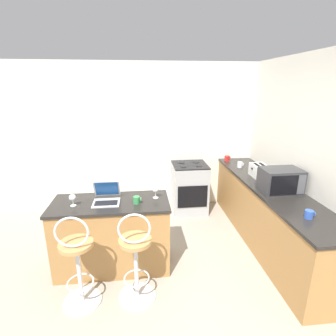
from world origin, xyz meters
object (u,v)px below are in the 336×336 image
object	(u,v)px
bar_stool_far	(136,259)
wine_glass_short	(155,190)
bar_stool_near	(77,263)
mug_green	(137,200)
mug_red	(227,158)
mug_white	(240,165)
microwave	(280,181)
laptop	(106,196)
stove_range	(189,188)
wine_glass_tall	(72,198)
toaster	(259,171)
mug_blue	(309,214)

from	to	relation	value
bar_stool_far	wine_glass_short	distance (m)	0.85
bar_stool_near	mug_green	xyz separation A→B (m)	(0.60, 0.50, 0.43)
mug_red	mug_white	bearing A→B (deg)	-78.18
bar_stool_far	microwave	size ratio (longest dim) A/B	2.14
laptop	microwave	size ratio (longest dim) A/B	0.64
wine_glass_short	mug_green	world-z (taller)	wine_glass_short
stove_range	mug_green	size ratio (longest dim) A/B	9.57
bar_stool_near	stove_range	size ratio (longest dim) A/B	1.18
mug_green	wine_glass_tall	distance (m)	0.73
wine_glass_short	bar_stool_near	bearing A→B (deg)	-142.36
bar_stool_near	stove_range	bearing A→B (deg)	52.90
toaster	stove_range	bearing A→B (deg)	140.48
mug_white	bar_stool_far	bearing A→B (deg)	-134.89
bar_stool_near	mug_white	distance (m)	2.95
bar_stool_far	stove_range	world-z (taller)	bar_stool_far
bar_stool_far	mug_red	size ratio (longest dim) A/B	10.06
bar_stool_far	wine_glass_short	xyz separation A→B (m)	(0.25, 0.64, 0.49)
toaster	mug_green	xyz separation A→B (m)	(-1.83, -0.76, -0.05)
bar_stool_far	microwave	xyz separation A→B (m)	(1.86, 0.66, 0.54)
microwave	wine_glass_tall	size ratio (longest dim) A/B	3.48
mug_red	laptop	bearing A→B (deg)	-142.07
bar_stool_near	laptop	bearing A→B (deg)	67.91
bar_stool_near	stove_range	world-z (taller)	bar_stool_near
bar_stool_far	toaster	xyz separation A→B (m)	(1.85, 1.27, 0.48)
bar_stool_near	toaster	size ratio (longest dim) A/B	3.57
wine_glass_short	wine_glass_tall	bearing A→B (deg)	-172.85
microwave	wine_glass_short	world-z (taller)	microwave
mug_red	wine_glass_tall	xyz separation A→B (m)	(-2.36, -1.64, 0.05)
bar_stool_near	mug_red	size ratio (longest dim) A/B	10.06
bar_stool_near	wine_glass_tall	size ratio (longest dim) A/B	7.45
wine_glass_tall	bar_stool_near	bearing A→B (deg)	-77.17
wine_glass_short	wine_glass_tall	xyz separation A→B (m)	(-0.95, -0.12, -0.01)
laptop	mug_green	world-z (taller)	laptop
wine_glass_short	mug_blue	bearing A→B (deg)	-24.08
bar_stool_far	laptop	distance (m)	0.83
laptop	mug_white	world-z (taller)	laptop
wine_glass_tall	mug_white	bearing A→B (deg)	26.69
stove_range	bar_stool_far	bearing A→B (deg)	-115.07
wine_glass_short	bar_stool_far	bearing A→B (deg)	-111.40
bar_stool_near	wine_glass_short	bearing A→B (deg)	37.64
bar_stool_near	wine_glass_tall	distance (m)	0.72
laptop	mug_red	xyz separation A→B (m)	(1.99, 1.55, -0.01)
bar_stool_far	wine_glass_tall	bearing A→B (deg)	143.25
mug_white	mug_green	size ratio (longest dim) A/B	1.01
microwave	stove_range	size ratio (longest dim) A/B	0.55
laptop	toaster	xyz separation A→B (m)	(2.19, 0.65, 0.03)
bar_stool_far	mug_green	bearing A→B (deg)	87.37
toaster	mug_white	xyz separation A→B (m)	(-0.11, 0.49, -0.05)
bar_stool_near	stove_range	xyz separation A→B (m)	(1.52, 2.02, -0.06)
stove_range	wine_glass_tall	xyz separation A→B (m)	(-1.64, -1.49, 0.54)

